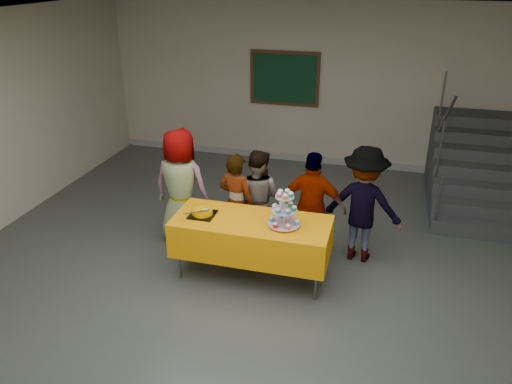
{
  "coord_description": "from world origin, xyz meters",
  "views": [
    {
      "loc": [
        1.28,
        -4.09,
        3.55
      ],
      "look_at": [
        -0.14,
        1.14,
        1.05
      ],
      "focal_mm": 35.0,
      "sensor_mm": 36.0,
      "label": 1
    }
  ],
  "objects_px": {
    "schoolchild_e": "(363,204)",
    "noticeboard": "(284,79)",
    "bear_cake": "(202,211)",
    "schoolchild_b": "(237,203)",
    "staircase": "(472,169)",
    "bake_table": "(252,236)",
    "cupcake_stand": "(284,211)",
    "schoolchild_c": "(257,198)",
    "schoolchild_d": "(313,207)",
    "schoolchild_a": "(181,187)"
  },
  "relations": [
    {
      "from": "noticeboard",
      "to": "staircase",
      "type": "bearing_deg",
      "value": -14.04
    },
    {
      "from": "schoolchild_a",
      "to": "schoolchild_e",
      "type": "relative_size",
      "value": 1.05
    },
    {
      "from": "schoolchild_a",
      "to": "schoolchild_c",
      "type": "bearing_deg",
      "value": -165.75
    },
    {
      "from": "bear_cake",
      "to": "noticeboard",
      "type": "bearing_deg",
      "value": 88.47
    },
    {
      "from": "bake_table",
      "to": "bear_cake",
      "type": "distance_m",
      "value": 0.67
    },
    {
      "from": "schoolchild_e",
      "to": "staircase",
      "type": "distance_m",
      "value": 2.9
    },
    {
      "from": "cupcake_stand",
      "to": "schoolchild_c",
      "type": "xyz_separation_m",
      "value": [
        -0.55,
        0.83,
        -0.28
      ]
    },
    {
      "from": "cupcake_stand",
      "to": "schoolchild_e",
      "type": "height_order",
      "value": "schoolchild_e"
    },
    {
      "from": "bake_table",
      "to": "schoolchild_e",
      "type": "bearing_deg",
      "value": 31.95
    },
    {
      "from": "schoolchild_e",
      "to": "noticeboard",
      "type": "distance_m",
      "value": 3.78
    },
    {
      "from": "schoolchild_a",
      "to": "schoolchild_b",
      "type": "relative_size",
      "value": 1.18
    },
    {
      "from": "bake_table",
      "to": "schoolchild_b",
      "type": "height_order",
      "value": "schoolchild_b"
    },
    {
      "from": "bake_table",
      "to": "schoolchild_b",
      "type": "bearing_deg",
      "value": 122.83
    },
    {
      "from": "schoolchild_d",
      "to": "staircase",
      "type": "xyz_separation_m",
      "value": [
        2.21,
        2.58,
        -0.24
      ]
    },
    {
      "from": "schoolchild_c",
      "to": "staircase",
      "type": "relative_size",
      "value": 0.57
    },
    {
      "from": "cupcake_stand",
      "to": "schoolchild_e",
      "type": "distance_m",
      "value": 1.19
    },
    {
      "from": "schoolchild_d",
      "to": "noticeboard",
      "type": "xyz_separation_m",
      "value": [
        -1.13,
        3.41,
        0.87
      ]
    },
    {
      "from": "cupcake_stand",
      "to": "schoolchild_c",
      "type": "relative_size",
      "value": 0.33
    },
    {
      "from": "cupcake_stand",
      "to": "schoolchild_c",
      "type": "distance_m",
      "value": 1.03
    },
    {
      "from": "bear_cake",
      "to": "schoolchild_d",
      "type": "height_order",
      "value": "schoolchild_d"
    },
    {
      "from": "bake_table",
      "to": "noticeboard",
      "type": "bearing_deg",
      "value": 97.07
    },
    {
      "from": "bake_table",
      "to": "schoolchild_e",
      "type": "height_order",
      "value": "schoolchild_e"
    },
    {
      "from": "schoolchild_a",
      "to": "schoolchild_d",
      "type": "bearing_deg",
      "value": -176.25
    },
    {
      "from": "schoolchild_c",
      "to": "schoolchild_d",
      "type": "bearing_deg",
      "value": 172.33
    },
    {
      "from": "schoolchild_d",
      "to": "staircase",
      "type": "distance_m",
      "value": 3.4
    },
    {
      "from": "schoolchild_a",
      "to": "staircase",
      "type": "xyz_separation_m",
      "value": [
        4.0,
        2.59,
        -0.32
      ]
    },
    {
      "from": "bake_table",
      "to": "schoolchild_b",
      "type": "xyz_separation_m",
      "value": [
        -0.36,
        0.56,
        0.13
      ]
    },
    {
      "from": "schoolchild_c",
      "to": "bear_cake",
      "type": "bearing_deg",
      "value": 66.48
    },
    {
      "from": "bear_cake",
      "to": "schoolchild_c",
      "type": "bearing_deg",
      "value": 60.98
    },
    {
      "from": "schoolchild_b",
      "to": "staircase",
      "type": "xyz_separation_m",
      "value": [
        3.21,
        2.63,
        -0.2
      ]
    },
    {
      "from": "bake_table",
      "to": "cupcake_stand",
      "type": "height_order",
      "value": "cupcake_stand"
    },
    {
      "from": "staircase",
      "to": "bear_cake",
      "type": "bearing_deg",
      "value": -136.97
    },
    {
      "from": "schoolchild_c",
      "to": "staircase",
      "type": "bearing_deg",
      "value": -135.83
    },
    {
      "from": "noticeboard",
      "to": "schoolchild_c",
      "type": "bearing_deg",
      "value": -83.8
    },
    {
      "from": "schoolchild_d",
      "to": "schoolchild_e",
      "type": "relative_size",
      "value": 0.95
    },
    {
      "from": "bear_cake",
      "to": "schoolchild_b",
      "type": "distance_m",
      "value": 0.66
    },
    {
      "from": "bake_table",
      "to": "cupcake_stand",
      "type": "xyz_separation_m",
      "value": [
        0.4,
        -0.03,
        0.4
      ]
    },
    {
      "from": "staircase",
      "to": "noticeboard",
      "type": "xyz_separation_m",
      "value": [
        -3.34,
        0.84,
        1.11
      ]
    },
    {
      "from": "bake_table",
      "to": "schoolchild_d",
      "type": "distance_m",
      "value": 0.9
    },
    {
      "from": "bake_table",
      "to": "schoolchild_c",
      "type": "xyz_separation_m",
      "value": [
        -0.15,
        0.8,
        0.12
      ]
    },
    {
      "from": "schoolchild_c",
      "to": "staircase",
      "type": "xyz_separation_m",
      "value": [
        2.99,
        2.39,
        -0.19
      ]
    },
    {
      "from": "schoolchild_d",
      "to": "bear_cake",
      "type": "bearing_deg",
      "value": 31.23
    },
    {
      "from": "noticeboard",
      "to": "schoolchild_e",
      "type": "bearing_deg",
      "value": -61.7
    },
    {
      "from": "schoolchild_b",
      "to": "schoolchild_c",
      "type": "height_order",
      "value": "schoolchild_b"
    },
    {
      "from": "schoolchild_a",
      "to": "schoolchild_e",
      "type": "bearing_deg",
      "value": -172.39
    },
    {
      "from": "bear_cake",
      "to": "schoolchild_b",
      "type": "relative_size",
      "value": 0.26
    },
    {
      "from": "schoolchild_b",
      "to": "staircase",
      "type": "distance_m",
      "value": 4.15
    },
    {
      "from": "bear_cake",
      "to": "noticeboard",
      "type": "distance_m",
      "value": 4.13
    },
    {
      "from": "cupcake_stand",
      "to": "staircase",
      "type": "relative_size",
      "value": 0.19
    },
    {
      "from": "schoolchild_d",
      "to": "noticeboard",
      "type": "height_order",
      "value": "noticeboard"
    }
  ]
}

